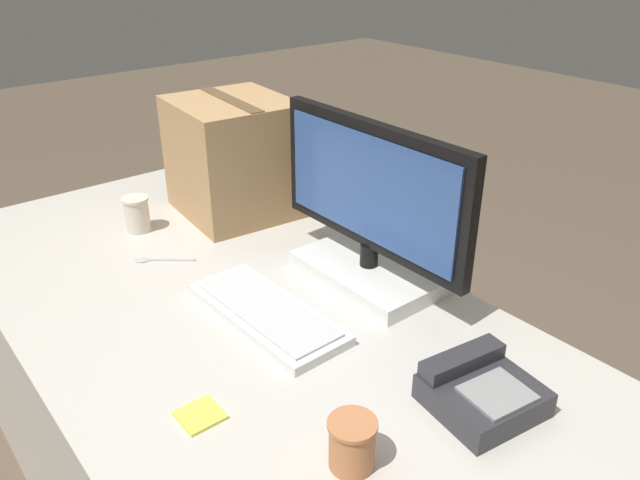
# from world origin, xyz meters

# --- Properties ---
(office_desk) EXTENTS (1.80, 0.90, 0.75)m
(office_desk) POSITION_xyz_m (0.00, 0.00, 0.37)
(office_desk) COLOR beige
(office_desk) RESTS_ON ground_plane
(monitor) EXTENTS (0.58, 0.22, 0.39)m
(monitor) POSITION_xyz_m (0.12, 0.31, 0.91)
(monitor) COLOR white
(monitor) RESTS_ON office_desk
(keyboard) EXTENTS (0.41, 0.17, 0.03)m
(keyboard) POSITION_xyz_m (0.10, 0.02, 0.76)
(keyboard) COLOR silver
(keyboard) RESTS_ON office_desk
(desk_phone) EXTENTS (0.20, 0.20, 0.08)m
(desk_phone) POSITION_xyz_m (0.57, 0.16, 0.78)
(desk_phone) COLOR #2D2D33
(desk_phone) RESTS_ON office_desk
(paper_cup_left) EXTENTS (0.07, 0.07, 0.10)m
(paper_cup_left) POSITION_xyz_m (-0.49, -0.01, 0.80)
(paper_cup_left) COLOR beige
(paper_cup_left) RESTS_ON office_desk
(paper_cup_right) EXTENTS (0.08, 0.08, 0.09)m
(paper_cup_right) POSITION_xyz_m (0.53, -0.11, 0.79)
(paper_cup_right) COLOR #BC7547
(paper_cup_right) RESTS_ON office_desk
(spoon) EXTENTS (0.11, 0.13, 0.00)m
(spoon) POSITION_xyz_m (-0.30, -0.06, 0.75)
(spoon) COLOR #B2B2B7
(spoon) RESTS_ON office_desk
(cardboard_box) EXTENTS (0.36, 0.34, 0.34)m
(cardboard_box) POSITION_xyz_m (-0.44, 0.28, 0.92)
(cardboard_box) COLOR tan
(cardboard_box) RESTS_ON office_desk
(sticky_note_pad) EXTENTS (0.07, 0.07, 0.01)m
(sticky_note_pad) POSITION_xyz_m (0.28, -0.25, 0.75)
(sticky_note_pad) COLOR #E5DB4C
(sticky_note_pad) RESTS_ON office_desk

